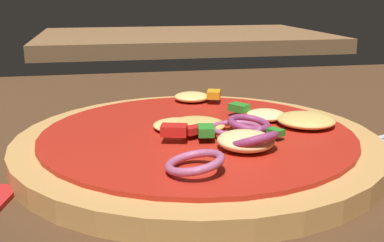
% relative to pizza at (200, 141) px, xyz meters
% --- Properties ---
extents(dining_table, '(1.10, 0.80, 0.04)m').
position_rel_pizza_xyz_m(dining_table, '(0.05, -0.03, -0.03)').
color(dining_table, '#4C301C').
rests_on(dining_table, ground).
extents(pizza, '(0.27, 0.27, 0.03)m').
position_rel_pizza_xyz_m(pizza, '(0.00, 0.00, 0.00)').
color(pizza, tan).
rests_on(pizza, dining_table).
extents(background_table, '(0.82, 0.52, 0.04)m').
position_rel_pizza_xyz_m(background_table, '(0.17, 1.03, -0.03)').
color(background_table, brown).
rests_on(background_table, ground).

